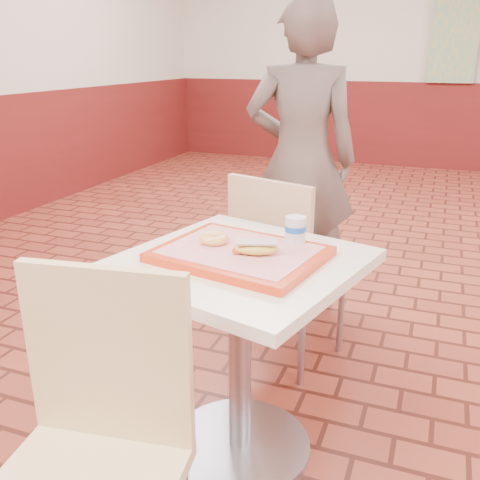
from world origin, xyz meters
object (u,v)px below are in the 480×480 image
(paper_cup, at_px, (295,229))
(chair_main_front, at_px, (92,445))
(long_john_donut, at_px, (256,248))
(ring_donut, at_px, (214,238))
(customer, at_px, (301,160))
(chair_main_back, at_px, (282,263))
(serving_tray, at_px, (240,254))
(main_table, at_px, (240,326))

(paper_cup, bearing_deg, chair_main_front, -108.03)
(long_john_donut, xyz_separation_m, paper_cup, (0.08, 0.15, 0.02))
(ring_donut, bearing_deg, chair_main_front, -90.97)
(customer, bearing_deg, paper_cup, 89.90)
(chair_main_back, bearing_deg, serving_tray, 110.60)
(serving_tray, bearing_deg, main_table, 90.00)
(customer, relative_size, long_john_donut, 10.78)
(main_table, xyz_separation_m, chair_main_back, (-0.03, 0.60, -0.01))
(paper_cup, bearing_deg, main_table, -138.54)
(chair_main_front, bearing_deg, serving_tray, 72.10)
(serving_tray, bearing_deg, ring_donut, 165.06)
(customer, bearing_deg, long_john_donut, 84.82)
(serving_tray, bearing_deg, chair_main_front, -99.66)
(ring_donut, distance_m, paper_cup, 0.26)
(chair_main_back, bearing_deg, ring_donut, 100.87)
(customer, bearing_deg, chair_main_back, 84.93)
(chair_main_back, xyz_separation_m, ring_donut, (-0.06, -0.57, 0.29))
(chair_main_front, distance_m, ring_donut, 0.73)
(customer, bearing_deg, ring_donut, 77.84)
(main_table, height_order, serving_tray, serving_tray)
(long_john_donut, bearing_deg, ring_donut, 162.40)
(chair_main_front, xyz_separation_m, serving_tray, (0.11, 0.65, 0.24))
(chair_main_front, relative_size, chair_main_back, 1.03)
(chair_main_front, height_order, serving_tray, chair_main_front)
(chair_main_front, bearing_deg, customer, 82.52)
(customer, height_order, paper_cup, customer)
(chair_main_front, xyz_separation_m, ring_donut, (0.01, 0.67, 0.28))
(ring_donut, xyz_separation_m, long_john_donut, (0.16, -0.05, 0.00))
(chair_main_back, relative_size, paper_cup, 10.20)
(customer, relative_size, serving_tray, 3.28)
(chair_main_front, relative_size, ring_donut, 9.42)
(serving_tray, distance_m, long_john_donut, 0.07)
(main_table, distance_m, customer, 1.29)
(chair_main_front, distance_m, customer, 1.92)
(serving_tray, bearing_deg, customer, 96.16)
(ring_donut, distance_m, long_john_donut, 0.17)
(serving_tray, height_order, ring_donut, ring_donut)
(long_john_donut, bearing_deg, main_table, 158.17)
(ring_donut, height_order, paper_cup, paper_cup)
(chair_main_front, xyz_separation_m, long_john_donut, (0.17, 0.62, 0.28))
(main_table, bearing_deg, paper_cup, 41.46)
(main_table, distance_m, ring_donut, 0.30)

